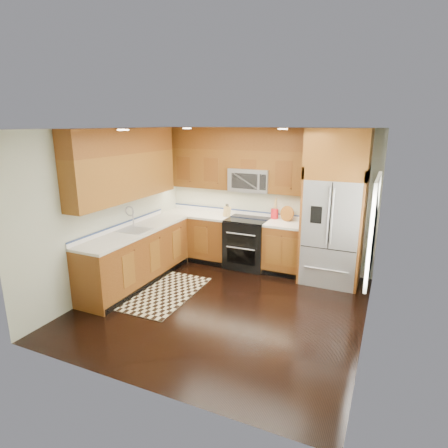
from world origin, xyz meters
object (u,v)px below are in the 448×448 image
at_px(refrigerator, 334,208).
at_px(utensil_crock, 275,212).
at_px(knife_block, 227,211).
at_px(range, 247,243).
at_px(rug, 163,292).

bearing_deg(refrigerator, utensil_crock, 165.05).
relative_size(refrigerator, knife_block, 10.69).
height_order(range, knife_block, knife_block).
height_order(range, refrigerator, refrigerator).
relative_size(rug, knife_block, 6.66).
height_order(range, utensil_crock, utensil_crock).
relative_size(range, rug, 0.58).
bearing_deg(knife_block, rug, -102.75).
distance_m(rug, knife_block, 2.03).
relative_size(refrigerator, rug, 1.60).
bearing_deg(utensil_crock, refrigerator, -14.95).
distance_m(refrigerator, rug, 3.15).
bearing_deg(refrigerator, rug, -145.83).
xyz_separation_m(rug, knife_block, (0.38, 1.70, 1.03)).
bearing_deg(range, refrigerator, -1.40).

